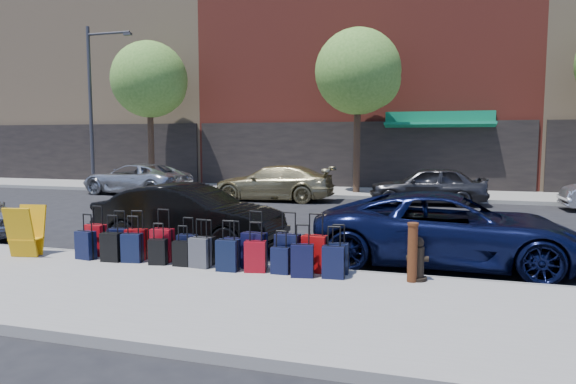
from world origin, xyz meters
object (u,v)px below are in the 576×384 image
(streetlight, at_px, (94,97))
(car_near_2, at_px, (449,229))
(display_rack, at_px, (26,232))
(tree_left, at_px, (152,82))
(fire_hydrant, at_px, (417,260))
(car_far_1, at_px, (273,183))
(car_far_0, at_px, (136,179))
(suitcase_front_5, at_px, (206,250))
(car_near_1, at_px, (190,216))
(tree_center, at_px, (361,74))
(bollard, at_px, (412,252))
(car_far_2, at_px, (427,185))

(streetlight, height_order, car_near_2, streetlight)
(display_rack, bearing_deg, tree_left, 101.88)
(fire_hydrant, relative_size, car_far_1, 0.15)
(tree_left, bearing_deg, car_far_0, -78.06)
(suitcase_front_5, bearing_deg, car_near_1, 117.29)
(car_far_0, bearing_deg, tree_center, 111.60)
(car_near_2, bearing_deg, car_far_0, 54.27)
(tree_center, xyz_separation_m, car_near_2, (3.73, -12.44, -4.68))
(bollard, distance_m, car_near_2, 2.09)
(fire_hydrant, bearing_deg, car_near_2, 70.05)
(display_rack, distance_m, car_far_2, 14.35)
(streetlight, bearing_deg, bollard, -39.70)
(fire_hydrant, relative_size, car_far_0, 0.15)
(streetlight, distance_m, bollard, 21.88)
(car_far_0, bearing_deg, car_far_1, 93.33)
(car_near_1, relative_size, car_far_2, 1.01)
(bollard, relative_size, car_far_0, 0.19)
(fire_hydrant, height_order, car_far_0, car_far_0)
(tree_left, relative_size, display_rack, 7.13)
(fire_hydrant, distance_m, car_near_2, 1.96)
(tree_left, distance_m, car_near_1, 15.70)
(car_near_2, height_order, car_far_1, same)
(tree_left, height_order, car_far_0, tree_left)
(car_far_0, bearing_deg, fire_hydrant, 55.85)
(display_rack, height_order, car_far_2, car_far_2)
(suitcase_front_5, relative_size, bollard, 0.86)
(bollard, distance_m, car_far_0, 17.77)
(streetlight, bearing_deg, car_far_0, -26.71)
(tree_left, xyz_separation_m, car_far_1, (7.37, -2.98, -4.68))
(streetlight, bearing_deg, car_near_2, -34.38)
(tree_left, relative_size, suitcase_front_5, 8.52)
(streetlight, distance_m, car_far_2, 17.03)
(bollard, bearing_deg, fire_hydrant, 59.84)
(bollard, relative_size, car_far_2, 0.23)
(display_rack, bearing_deg, fire_hydrant, -6.96)
(fire_hydrant, xyz_separation_m, display_rack, (-7.69, -0.44, 0.16))
(display_rack, distance_m, car_far_1, 11.85)
(streetlight, relative_size, car_far_0, 1.56)
(car_far_2, bearing_deg, car_far_1, -90.89)
(suitcase_front_5, bearing_deg, car_far_2, 65.09)
(fire_hydrant, distance_m, display_rack, 7.71)
(suitcase_front_5, xyz_separation_m, bollard, (3.83, -0.12, 0.25))
(display_rack, bearing_deg, car_near_1, 33.90)
(tree_center, relative_size, car_far_2, 1.65)
(tree_center, height_order, car_near_1, tree_center)
(tree_center, xyz_separation_m, display_rack, (-4.50, -14.75, -4.76))
(bollard, distance_m, car_far_2, 11.91)
(car_far_2, bearing_deg, bollard, -4.63)
(bollard, bearing_deg, car_near_1, 158.21)
(car_far_0, bearing_deg, tree_left, -160.19)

